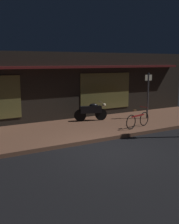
# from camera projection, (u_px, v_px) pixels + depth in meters

# --- Properties ---
(ground_plane) EXTENTS (60.00, 60.00, 0.00)m
(ground_plane) POSITION_uv_depth(u_px,v_px,m) (107.00, 150.00, 9.79)
(ground_plane) COLOR black
(sidewalk_slab) EXTENTS (18.00, 4.00, 0.15)m
(sidewalk_slab) POSITION_uv_depth(u_px,v_px,m) (70.00, 130.00, 12.34)
(sidewalk_slab) COLOR brown
(sidewalk_slab) RESTS_ON ground_plane
(storefront_building) EXTENTS (18.00, 3.30, 3.60)m
(storefront_building) POSITION_uv_depth(u_px,v_px,m) (42.00, 86.00, 14.91)
(storefront_building) COLOR black
(storefront_building) RESTS_ON ground_plane
(motorcycle) EXTENTS (1.67, 0.68, 0.97)m
(motorcycle) POSITION_uv_depth(u_px,v_px,m) (91.00, 111.00, 13.95)
(motorcycle) COLOR black
(motorcycle) RESTS_ON sidewalk_slab
(bicycle_parked) EXTENTS (1.62, 0.53, 0.91)m
(bicycle_parked) POSITION_uv_depth(u_px,v_px,m) (138.00, 120.00, 12.50)
(bicycle_parked) COLOR black
(bicycle_parked) RESTS_ON sidewalk_slab
(sign_post) EXTENTS (0.44, 0.09, 2.40)m
(sign_post) POSITION_uv_depth(u_px,v_px,m) (148.00, 93.00, 14.39)
(sign_post) COLOR #47474C
(sign_post) RESTS_ON sidewalk_slab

